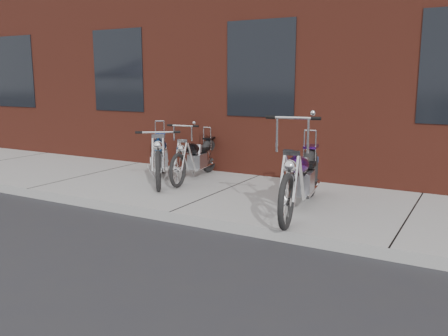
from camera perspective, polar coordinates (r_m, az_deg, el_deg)
The scene contains 6 objects.
ground at distance 6.83m, azimuth -6.59°, elevation -6.51°, with size 120.00×120.00×0.00m, color #2C2C2E.
sidewalk at distance 8.03m, azimuth -0.34°, elevation -3.29°, with size 22.00×3.00×0.15m, color #A5A49F.
building_brick at distance 13.97m, azimuth 13.64°, elevation 18.52°, with size 22.00×10.00×8.00m, color maroon.
chopper_purple at distance 6.81m, azimuth 9.21°, elevation -1.41°, with size 0.69×2.48×1.40m.
chopper_blue at distance 8.86m, azimuth -7.75°, elevation 1.29°, with size 1.49×2.03×1.05m.
chopper_third at distance 8.94m, azimuth -3.43°, elevation 1.11°, with size 0.59×2.10×1.08m.
Camera 1 is at (3.85, -5.28, 2.00)m, focal length 38.00 mm.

